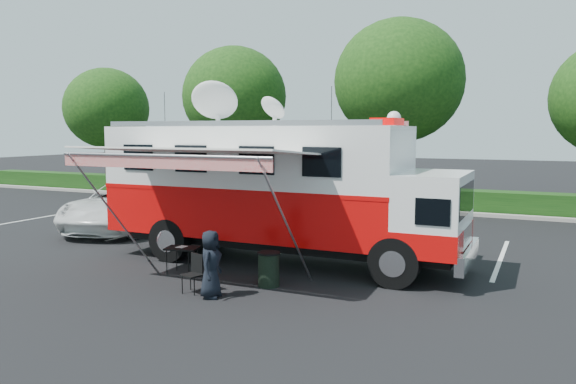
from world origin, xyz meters
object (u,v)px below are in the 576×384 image
trash_bin (269,269)px  white_suv (129,228)px  folding_table (182,249)px  command_truck (277,188)px

trash_bin → white_suv: bearing=150.0°
white_suv → folding_table: (5.72, -4.65, 0.64)m
white_suv → trash_bin: 9.50m
command_truck → folding_table: 3.07m
trash_bin → folding_table: bearing=178.0°
command_truck → folding_table: bearing=-126.4°
command_truck → trash_bin: command_truck is taller
command_truck → white_suv: command_truck is taller
white_suv → trash_bin: bearing=-43.3°
command_truck → folding_table: size_ratio=10.82×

